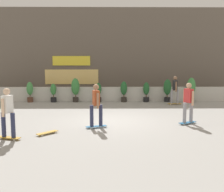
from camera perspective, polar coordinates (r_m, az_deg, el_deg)
ground_plane at (r=11.61m, az=0.09°, el=-5.35°), size 48.00×48.00×0.00m
planter_wall at (r=17.46m, az=-0.18°, el=0.42°), size 18.00×0.40×0.90m
building_backdrop at (r=21.34m, az=-0.30°, el=9.20°), size 20.00×2.08×6.50m
potted_plant_0 at (r=17.69m, az=-16.99°, el=1.01°), size 0.40×0.40×1.27m
potted_plant_1 at (r=17.35m, az=-12.31°, el=0.74°), size 0.36×0.36×1.17m
potted_plant_2 at (r=17.09m, az=-7.75°, el=1.65°), size 0.52×0.52×1.51m
potted_plant_3 at (r=17.00m, az=-2.88°, el=0.90°), size 0.37×0.37×1.22m
potted_plant_4 at (r=17.01m, az=2.52°, el=1.17°), size 0.42×0.42×1.31m
potted_plant_5 at (r=17.15m, az=7.27°, el=1.00°), size 0.39×0.39×1.25m
potted_plant_6 at (r=17.37m, az=11.65°, el=1.49°), size 0.48×0.48×1.44m
potted_plant_7 at (r=17.75m, az=16.40°, el=1.69°), size 0.53×0.53×1.54m
skater_mid_plaza at (r=10.30m, az=-3.38°, el=-1.67°), size 0.82×0.54×1.70m
skater_foreground at (r=16.28m, az=13.18°, el=1.46°), size 0.81×0.56×1.70m
skater_far_right at (r=9.40m, az=-21.23°, el=-3.03°), size 0.82×0.54×1.70m
skater_by_wall_left at (r=11.36m, az=15.86°, el=-1.10°), size 0.80×0.55×1.70m
skateboard_near_camera at (r=9.83m, az=-13.54°, el=-7.54°), size 0.70×0.72×0.08m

